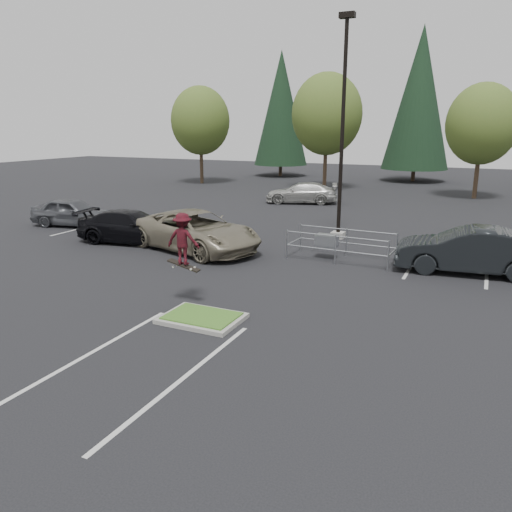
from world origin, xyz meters
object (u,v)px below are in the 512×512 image
at_px(car_l_grey, 72,212).
at_px(car_r_charc, 469,250).
at_px(light_pole, 342,142).
at_px(decid_b, 327,117).
at_px(decid_a, 200,123).
at_px(car_l_black, 131,227).
at_px(conif_a, 281,109).
at_px(conif_b, 419,98).
at_px(skateboarder, 183,239).
at_px(decid_c, 482,127).
at_px(cart_corral, 330,241).
at_px(car_l_tan, 196,231).
at_px(car_far_silver, 302,193).

bearing_deg(car_l_grey, car_r_charc, -102.81).
distance_m(light_pole, decid_b, 19.70).
relative_size(decid_a, car_l_black, 1.72).
distance_m(conif_a, conif_b, 14.03).
bearing_deg(car_l_black, skateboarder, -140.23).
bearing_deg(car_l_black, decid_c, -40.30).
distance_m(cart_corral, car_l_black, 9.33).
height_order(light_pole, decid_c, light_pole).
bearing_deg(conif_a, car_l_tan, -73.94).
distance_m(decid_a, conif_b, 20.95).
xyz_separation_m(car_l_black, car_far_silver, (3.04, 15.00, -0.03)).
xyz_separation_m(decid_c, car_l_grey, (-19.49, -20.97, -4.50)).
distance_m(light_pole, decid_a, 25.86).
bearing_deg(car_l_tan, conif_a, 33.21).
relative_size(light_pole, decid_c, 1.21).
xyz_separation_m(light_pole, decid_c, (5.49, 17.83, 0.69)).
relative_size(decid_c, cart_corral, 1.97).
bearing_deg(car_l_black, decid_a, 14.68).
relative_size(decid_c, conif_a, 0.64).
distance_m(conif_b, car_l_grey, 35.12).
xyz_separation_m(decid_a, skateboarder, (16.81, -29.03, -3.56)).
bearing_deg(conif_b, car_l_tan, -97.65).
relative_size(decid_b, decid_c, 1.15).
bearing_deg(decid_a, car_l_black, -66.51).
bearing_deg(conif_a, decid_a, -111.91).
height_order(decid_c, car_far_silver, decid_c).
bearing_deg(car_far_silver, car_l_grey, -49.69).
relative_size(decid_b, car_l_black, 1.87).
height_order(decid_b, decid_c, decid_b).
xyz_separation_m(light_pole, cart_corral, (0.78, -3.98, -3.81)).
distance_m(decid_b, car_l_tan, 24.14).
distance_m(car_l_tan, car_l_grey, 9.19).
bearing_deg(car_far_silver, car_r_charc, 23.09).
bearing_deg(car_l_black, car_l_grey, 62.52).
relative_size(decid_b, car_far_silver, 1.94).
relative_size(decid_a, decid_c, 1.06).
bearing_deg(car_far_silver, decid_a, -138.29).
height_order(decid_c, car_l_black, decid_c).
distance_m(car_l_tan, car_r_charc, 11.07).
distance_m(decid_b, car_far_silver, 10.11).
bearing_deg(car_r_charc, skateboarder, -53.37).
relative_size(decid_b, car_l_tan, 1.55).
relative_size(decid_b, skateboarder, 5.47).
xyz_separation_m(decid_c, skateboarder, (-7.19, -28.83, -3.23)).
distance_m(decid_c, conif_b, 12.51).
height_order(conif_b, car_l_grey, conif_b).
xyz_separation_m(conif_b, car_l_grey, (-13.50, -31.64, -7.09)).
bearing_deg(skateboarder, car_l_black, -49.22).
bearing_deg(conif_b, decid_b, -121.09).
bearing_deg(cart_corral, conif_a, 118.04).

